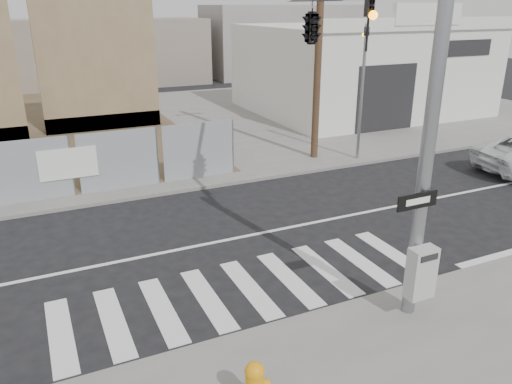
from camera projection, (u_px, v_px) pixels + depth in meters
name	position (u px, v px, depth m)	size (l,w,h in m)	color
ground	(211.00, 243.00, 13.30)	(100.00, 100.00, 0.00)	black
sidewalk_far	(116.00, 130.00, 25.17)	(50.00, 20.00, 0.12)	slate
signal_pole	(344.00, 63.00, 10.87)	(0.96, 5.87, 7.00)	gray
far_signal_pole	(363.00, 74.00, 19.14)	(0.16, 0.20, 5.60)	gray
concrete_wall_right	(98.00, 63.00, 23.88)	(5.50, 1.30, 8.00)	#796548
auto_shop	(360.00, 68.00, 28.95)	(12.00, 10.20, 5.95)	silver
utility_pole_right	(319.00, 27.00, 18.71)	(1.60, 0.28, 10.00)	#4D3524
traffic_cone_d	(142.00, 171.00, 17.57)	(0.39, 0.39, 0.71)	orange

